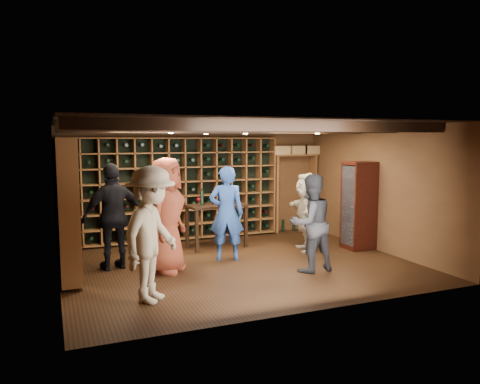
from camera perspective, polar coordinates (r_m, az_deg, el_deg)
name	(u,v)px	position (r m, az deg, el deg)	size (l,w,h in m)	color
ground	(239,264)	(8.48, -0.18, -8.79)	(6.00, 6.00, 0.00)	#321B0D
room_shell	(237,128)	(8.23, -0.32, 7.78)	(6.00, 6.00, 6.00)	brown
wine_rack_back	(176,189)	(10.29, -7.78, 0.38)	(4.65, 0.30, 2.20)	brown
wine_rack_left	(66,203)	(8.48, -20.42, -1.27)	(0.30, 2.65, 2.20)	brown
crate_shelf	(295,167)	(11.33, 6.73, 3.08)	(1.20, 0.32, 2.07)	brown
display_cabinet	(359,207)	(9.79, 14.26, -1.80)	(0.55, 0.50, 1.75)	#37100B
man_blue_shirt	(227,213)	(8.62, -1.65, -2.61)	(0.64, 0.42, 1.74)	navy
man_grey_suit	(311,223)	(7.96, 8.60, -3.77)	(0.80, 0.63, 1.65)	black
guest_red_floral	(166,215)	(7.91, -8.96, -2.81)	(0.94, 0.61, 1.93)	#9B2E1C
guest_woman_black	(114,216)	(8.29, -15.13, -2.90)	(1.07, 0.45, 1.83)	black
guest_khaki	(152,234)	(6.52, -10.72, -5.10)	(1.21, 0.70, 1.88)	gray
guest_beige	(306,212)	(9.45, 8.11, -2.41)	(1.45, 0.46, 1.57)	tan
tasting_table	(216,210)	(9.58, -2.89, -2.16)	(1.26, 0.73, 1.18)	black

